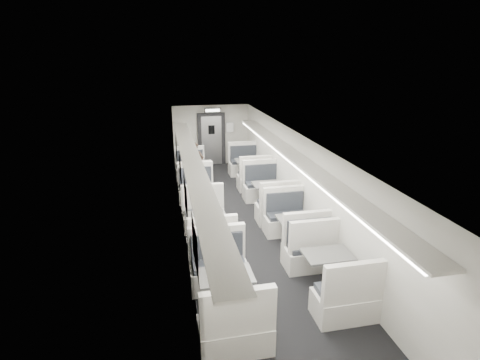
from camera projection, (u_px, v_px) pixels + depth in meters
name	position (u px, v px, depth m)	size (l,w,h in m)	color
room	(243.00, 184.00, 9.42)	(3.24, 12.24, 2.64)	black
booth_left_a	(192.00, 175.00, 12.75)	(1.06, 2.16, 1.15)	silver
booth_left_b	(199.00, 199.00, 10.68)	(1.09, 2.21, 1.18)	silver
booth_left_c	(207.00, 229.00, 8.88)	(1.06, 2.14, 1.15)	silver
booth_left_d	(226.00, 294.00, 6.45)	(1.12, 2.26, 1.21)	silver
booth_right_a	(249.00, 170.00, 13.20)	(1.11, 2.26, 1.21)	silver
booth_right_b	(269.00, 196.00, 10.81)	(1.13, 2.29, 1.22)	silver
booth_right_c	(297.00, 233.00, 8.67)	(1.08, 2.19, 1.17)	silver
booth_right_d	(326.00, 271.00, 7.14)	(1.10, 2.22, 1.19)	silver
passenger	(195.00, 165.00, 12.53)	(0.56, 0.37, 1.55)	black
window_a	(177.00, 149.00, 12.23)	(0.02, 1.18, 0.84)	black
window_b	(180.00, 168.00, 10.20)	(0.02, 1.18, 0.84)	black
window_c	(186.00, 198.00, 8.16)	(0.02, 1.18, 0.84)	black
window_d	(195.00, 246.00, 6.12)	(0.02, 1.18, 0.84)	black
luggage_rack_left	(193.00, 163.00, 8.67)	(0.46, 10.40, 0.09)	silver
luggage_rack_right	(295.00, 157.00, 9.15)	(0.46, 10.40, 0.09)	silver
vestibule_door	(212.00, 140.00, 14.97)	(1.10, 0.13, 2.10)	black
exit_sign	(212.00, 110.00, 14.11)	(0.62, 0.12, 0.16)	black
wall_notice	(230.00, 128.00, 14.95)	(0.32, 0.02, 0.40)	white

